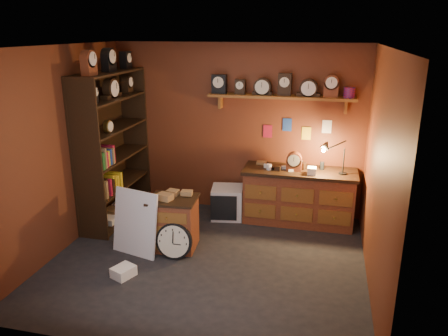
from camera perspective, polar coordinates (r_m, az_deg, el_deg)
The scene contains 11 objects.
floor at distance 5.86m, azimuth -2.12°, elevation -11.85°, with size 4.00×4.00×0.00m, color black.
room_shell at distance 5.32m, azimuth -1.55°, elevation 5.02°, with size 4.02×3.62×2.71m.
shelving_unit at distance 6.88m, azimuth -14.57°, elevation 3.40°, with size 0.47×1.60×2.58m.
workbench at distance 6.83m, azimuth 9.74°, elevation -3.27°, with size 1.71×0.66×1.36m.
low_cabinet at distance 6.02m, azimuth -6.60°, elevation -6.87°, with size 0.67×0.58×0.81m.
big_round_clock at distance 5.82m, azimuth -6.55°, elevation -9.47°, with size 0.49×0.16×0.49m.
white_panel at distance 6.14m, azimuth -11.31°, elevation -10.74°, with size 0.67×0.03×0.90m, color silver.
mini_fridge at distance 6.98m, azimuth 0.41°, elevation -4.51°, with size 0.55×0.57×0.50m.
floor_box_a at distance 7.13m, azimuth -13.09°, elevation -6.01°, with size 0.24×0.21×0.15m, color olive.
floor_box_b at distance 5.60m, azimuth -12.99°, elevation -13.05°, with size 0.21×0.26×0.13m, color white.
floor_box_c at distance 6.38m, azimuth -9.93°, elevation -8.70°, with size 0.21×0.18×0.16m, color olive.
Camera 1 is at (1.39, -4.90, 2.89)m, focal length 35.00 mm.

